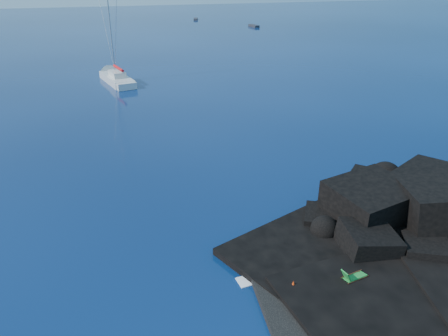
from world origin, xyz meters
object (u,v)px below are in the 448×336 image
(sunbather, at_px, (348,280))
(marker_cone, at_px, (293,285))
(sailboat, at_px, (117,82))
(deck_chair, at_px, (355,274))
(distant_boat_b, at_px, (254,27))
(distant_boat_a, at_px, (196,20))

(sunbather, relative_size, marker_cone, 3.25)
(sunbather, height_order, marker_cone, marker_cone)
(sailboat, relative_size, deck_chair, 9.87)
(deck_chair, relative_size, sunbather, 0.95)
(sunbather, distance_m, distant_boat_b, 115.12)
(marker_cone, bearing_deg, sunbather, -7.03)
(distant_boat_a, bearing_deg, sailboat, -95.84)
(deck_chair, xyz_separation_m, distant_boat_b, (34.68, 109.71, -0.86))
(sailboat, bearing_deg, deck_chair, -92.22)
(sailboat, height_order, marker_cone, sailboat)
(distant_boat_a, bearing_deg, deck_chair, -84.39)
(sailboat, xyz_separation_m, sunbather, (8.56, -51.33, 0.51))
(distant_boat_b, bearing_deg, deck_chair, -113.69)
(sunbather, xyz_separation_m, marker_cone, (-3.05, 0.38, 0.08))
(sunbather, bearing_deg, deck_chair, -9.27)
(deck_chair, bearing_deg, distant_boat_b, 61.87)
(sailboat, distance_m, deck_chair, 52.16)
(deck_chair, bearing_deg, distant_boat_a, 69.73)
(sailboat, bearing_deg, marker_cone, -95.93)
(sailboat, xyz_separation_m, deck_chair, (8.95, -51.38, 0.86))
(distant_boat_a, bearing_deg, marker_cone, -85.85)
(sailboat, distance_m, distant_boat_a, 87.88)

